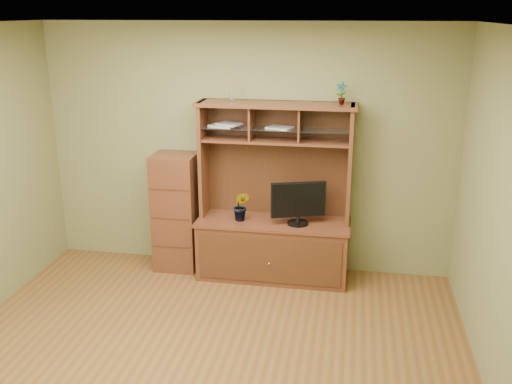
# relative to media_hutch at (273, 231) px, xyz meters

# --- Properties ---
(room) EXTENTS (4.54, 4.04, 2.74)m
(room) POSITION_rel_media_hutch_xyz_m (-0.34, -1.73, 0.83)
(room) COLOR brown
(room) RESTS_ON ground
(media_hutch) EXTENTS (1.66, 0.61, 1.90)m
(media_hutch) POSITION_rel_media_hutch_xyz_m (0.00, 0.00, 0.00)
(media_hutch) COLOR #492315
(media_hutch) RESTS_ON room
(monitor) EXTENTS (0.56, 0.22, 0.46)m
(monitor) POSITION_rel_media_hutch_xyz_m (0.27, -0.08, 0.37)
(monitor) COLOR black
(monitor) RESTS_ON media_hutch
(orchid_plant) EXTENTS (0.21, 0.18, 0.33)m
(orchid_plant) POSITION_rel_media_hutch_xyz_m (-0.34, -0.08, 0.29)
(orchid_plant) COLOR #36591E
(orchid_plant) RESTS_ON media_hutch
(top_plant) EXTENTS (0.12, 0.09, 0.22)m
(top_plant) POSITION_rel_media_hutch_xyz_m (0.66, 0.08, 1.49)
(top_plant) COLOR #3A6523
(top_plant) RESTS_ON media_hutch
(reed_diffuser) EXTENTS (0.05, 0.05, 0.26)m
(reed_diffuser) POSITION_rel_media_hutch_xyz_m (-0.46, 0.08, 1.48)
(reed_diffuser) COLOR silver
(reed_diffuser) RESTS_ON media_hutch
(magazines) EXTENTS (0.91, 0.27, 0.04)m
(magazines) POSITION_rel_media_hutch_xyz_m (-0.34, 0.08, 1.13)
(magazines) COLOR #9F9EA3
(magazines) RESTS_ON media_hutch
(side_cabinet) EXTENTS (0.47, 0.43, 1.31)m
(side_cabinet) POSITION_rel_media_hutch_xyz_m (-1.10, 0.04, 0.14)
(side_cabinet) COLOR #492315
(side_cabinet) RESTS_ON room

